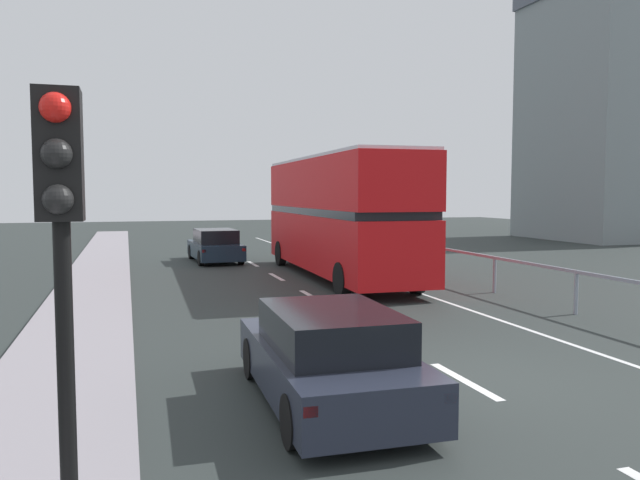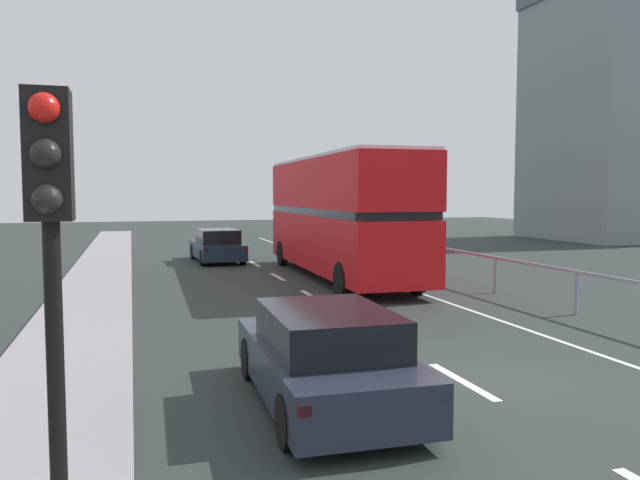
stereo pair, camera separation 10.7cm
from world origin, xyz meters
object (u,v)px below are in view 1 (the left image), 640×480
object	(u,v)px
double_decker_bus_red	(338,213)
hatchback_car_near	(328,357)
traffic_signal_pole	(61,217)
sedan_car_ahead	(215,246)

from	to	relation	value
double_decker_bus_red	hatchback_car_near	size ratio (longest dim) A/B	2.61
traffic_signal_pole	double_decker_bus_red	bearing A→B (deg)	64.74
double_decker_bus_red	sedan_car_ahead	xyz separation A→B (m)	(-3.41, 6.43, -1.58)
double_decker_bus_red	hatchback_car_near	bearing A→B (deg)	-108.27
double_decker_bus_red	hatchback_car_near	world-z (taller)	double_decker_bus_red
hatchback_car_near	traffic_signal_pole	bearing A→B (deg)	-129.76
double_decker_bus_red	traffic_signal_pole	size ratio (longest dim) A/B	3.19
traffic_signal_pole	sedan_car_ahead	distance (m)	22.75
hatchback_car_near	traffic_signal_pole	world-z (taller)	traffic_signal_pole
traffic_signal_pole	sedan_car_ahead	bearing A→B (deg)	79.66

